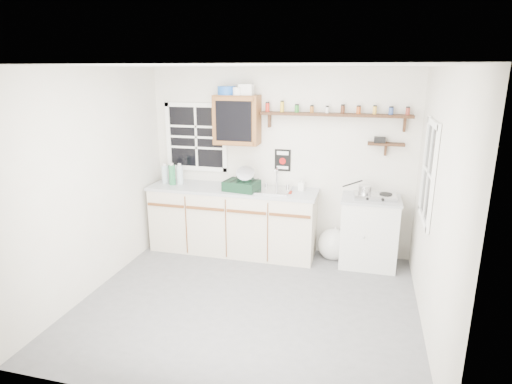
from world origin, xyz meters
TOP-DOWN VIEW (x-y plane):
  - room at (0.00, 0.00)m, footprint 3.64×3.24m
  - main_cabinet at (-0.58, 1.30)m, footprint 2.31×0.63m
  - right_cabinet at (1.25, 1.32)m, footprint 0.73×0.57m
  - sink at (-0.05, 1.30)m, footprint 0.52×0.44m
  - upper_cabinet at (-0.55, 1.44)m, footprint 0.60×0.32m
  - upper_cabinet_clutter at (-0.58, 1.44)m, footprint 0.48×0.24m
  - spice_shelf at (0.72, 1.51)m, footprint 1.91×0.18m
  - secondary_shelf at (1.36, 1.52)m, footprint 0.45×0.16m
  - warning_sign at (0.05, 1.59)m, footprint 0.22×0.02m
  - window_back at (-1.20, 1.59)m, footprint 0.93×0.03m
  - window_right at (1.79, 0.55)m, footprint 0.03×0.78m
  - water_bottles at (-1.47, 1.30)m, footprint 0.32×0.15m
  - dish_rack at (-0.41, 1.22)m, footprint 0.48×0.39m
  - soap_bottle at (0.35, 1.41)m, footprint 0.09×0.09m
  - rag at (0.18, 1.25)m, footprint 0.13×0.12m
  - hotplate at (1.29, 1.30)m, footprint 0.53×0.32m
  - saucepan at (1.16, 1.31)m, footprint 0.37×0.27m
  - trash_bag at (0.80, 1.40)m, footprint 0.42×0.38m

SIDE VIEW (x-z plane):
  - trash_bag at x=0.80m, z-range -0.04..0.44m
  - right_cabinet at x=1.25m, z-range 0.00..0.91m
  - main_cabinet at x=-0.58m, z-range 0.00..0.92m
  - rag at x=0.18m, z-range 0.92..0.94m
  - sink at x=-0.05m, z-range 0.79..1.08m
  - hotplate at x=1.29m, z-range 0.91..0.98m
  - soap_bottle at x=0.35m, z-range 0.92..1.09m
  - dish_rack at x=-0.41m, z-range 0.86..1.19m
  - saucepan at x=1.16m, z-range 0.94..1.11m
  - water_bottles at x=-1.47m, z-range 0.90..1.21m
  - room at x=0.00m, z-range -0.02..2.52m
  - warning_sign at x=0.05m, z-range 1.13..1.43m
  - window_right at x=1.79m, z-range 0.91..1.99m
  - window_back at x=-1.20m, z-range 1.06..2.04m
  - secondary_shelf at x=1.36m, z-range 1.46..1.69m
  - upper_cabinet at x=-0.55m, z-range 1.50..2.15m
  - spice_shelf at x=0.72m, z-range 1.75..2.10m
  - upper_cabinet_clutter at x=-0.58m, z-range 2.14..2.28m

